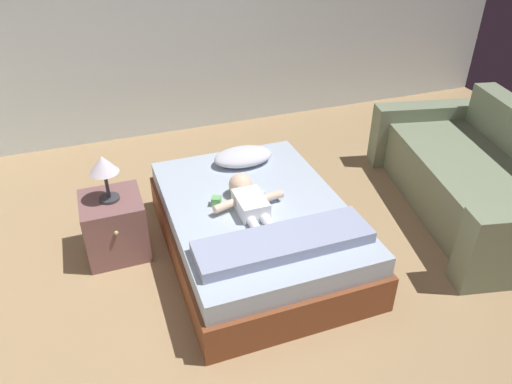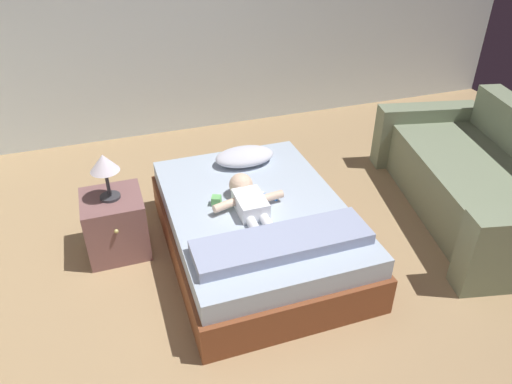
# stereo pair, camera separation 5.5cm
# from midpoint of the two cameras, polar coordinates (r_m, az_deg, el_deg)

# --- Properties ---
(ground_plane) EXTENTS (8.00, 8.00, 0.00)m
(ground_plane) POSITION_cam_midpoint_polar(r_m,az_deg,el_deg) (3.10, 0.47, -15.48)
(ground_plane) COLOR #A08159
(bed) EXTENTS (1.23, 1.73, 0.42)m
(bed) POSITION_cam_midpoint_polar(r_m,az_deg,el_deg) (3.49, -0.46, -4.34)
(bed) COLOR brown
(bed) RESTS_ON ground_plane
(pillow) EXTENTS (0.47, 0.29, 0.12)m
(pillow) POSITION_cam_midpoint_polar(r_m,az_deg,el_deg) (3.83, -1.95, 4.22)
(pillow) COLOR silver
(pillow) RESTS_ON bed
(baby) EXTENTS (0.51, 0.59, 0.17)m
(baby) POSITION_cam_midpoint_polar(r_m,az_deg,el_deg) (3.30, -1.47, -0.79)
(baby) COLOR white
(baby) RESTS_ON bed
(toothbrush) EXTENTS (0.09, 0.12, 0.02)m
(toothbrush) POSITION_cam_midpoint_polar(r_m,az_deg,el_deg) (3.43, 1.02, -0.49)
(toothbrush) COLOR #3681E4
(toothbrush) RESTS_ON bed
(couch) EXTENTS (1.37, 2.07, 0.81)m
(couch) POSITION_cam_midpoint_polar(r_m,az_deg,el_deg) (4.29, 24.43, 1.42)
(couch) COLOR gray
(couch) RESTS_ON ground_plane
(nightstand) EXTENTS (0.42, 0.45, 0.46)m
(nightstand) POSITION_cam_midpoint_polar(r_m,az_deg,el_deg) (3.63, -16.78, -3.87)
(nightstand) COLOR #7B5251
(nightstand) RESTS_ON ground_plane
(lamp) EXTENTS (0.20, 0.20, 0.34)m
(lamp) POSITION_cam_midpoint_polar(r_m,az_deg,el_deg) (3.37, -18.07, 2.79)
(lamp) COLOR #333338
(lamp) RESTS_ON nightstand
(blanket) EXTENTS (1.11, 0.32, 0.08)m
(blanket) POSITION_cam_midpoint_polar(r_m,az_deg,el_deg) (2.97, 2.79, -5.93)
(blanket) COLOR #919CBC
(blanket) RESTS_ON bed
(toy_block) EXTENTS (0.08, 0.08, 0.06)m
(toy_block) POSITION_cam_midpoint_polar(r_m,az_deg,el_deg) (3.35, -5.19, -1.07)
(toy_block) COLOR #68B963
(toy_block) RESTS_ON bed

